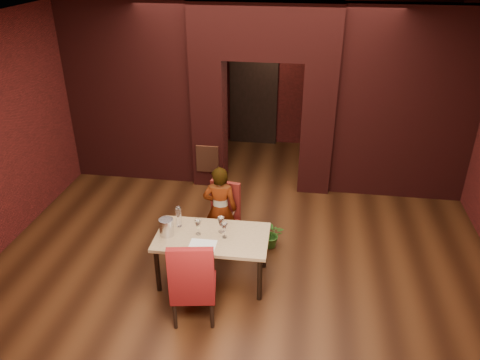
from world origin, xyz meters
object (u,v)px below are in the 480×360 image
object	(u,v)px
chair_near	(193,278)
wine_glass_a	(198,227)
wine_glass_b	(221,225)
wine_bucket	(167,227)
water_bottle	(179,216)
wine_glass_c	(224,230)
person_seated	(220,209)
potted_plant	(271,234)
dining_table	(213,257)
chair_far	(222,217)

from	to	relation	value
chair_near	wine_glass_a	size ratio (longest dim) A/B	5.54
wine_glass_b	wine_bucket	size ratio (longest dim) A/B	0.96
chair_near	wine_glass_b	size ratio (longest dim) A/B	5.15
wine_glass_b	water_bottle	bearing A→B (deg)	174.63
wine_glass_c	wine_glass_b	bearing A→B (deg)	119.38
person_seated	potted_plant	xyz separation A→B (m)	(0.72, 0.16, -0.45)
water_bottle	potted_plant	bearing A→B (deg)	30.38
chair_near	potted_plant	xyz separation A→B (m)	(0.77, 1.56, -0.35)
dining_table	chair_far	xyz separation A→B (m)	(-0.02, 0.76, 0.15)
chair_far	wine_glass_a	distance (m)	0.81
dining_table	wine_bucket	distance (m)	0.74
chair_far	wine_glass_c	xyz separation A→B (m)	(0.18, -0.76, 0.30)
water_bottle	wine_glass_a	bearing A→B (deg)	-26.79
water_bottle	wine_glass_b	bearing A→B (deg)	-5.37
dining_table	water_bottle	world-z (taller)	water_bottle
wine_glass_a	water_bottle	bearing A→B (deg)	153.21
chair_near	wine_glass_c	world-z (taller)	chair_near
chair_near	potted_plant	bearing A→B (deg)	-126.26
wine_glass_c	potted_plant	world-z (taller)	wine_glass_c
wine_glass_a	wine_bucket	world-z (taller)	wine_bucket
wine_glass_c	potted_plant	size ratio (longest dim) A/B	0.50
chair_far	wine_glass_b	distance (m)	0.72
wine_glass_a	potted_plant	xyz separation A→B (m)	(0.88, 0.83, -0.57)
wine_glass_c	wine_bucket	world-z (taller)	wine_bucket
chair_near	wine_glass_b	bearing A→B (deg)	-112.01
wine_glass_a	chair_near	bearing A→B (deg)	-81.84
potted_plant	chair_near	bearing A→B (deg)	-116.39
dining_table	wine_bucket	xyz separation A→B (m)	(-0.58, -0.06, 0.45)
wine_glass_c	water_bottle	world-z (taller)	water_bottle
potted_plant	wine_bucket	bearing A→B (deg)	-144.51
dining_table	person_seated	world-z (taller)	person_seated
dining_table	wine_bucket	bearing A→B (deg)	-175.17
person_seated	water_bottle	distance (m)	0.71
chair_near	water_bottle	size ratio (longest dim) A/B	3.78
wine_glass_b	wine_glass_c	xyz separation A→B (m)	(0.06, -0.11, -0.01)
wine_bucket	water_bottle	xyz separation A→B (m)	(0.10, 0.22, 0.03)
chair_far	wine_glass_b	size ratio (longest dim) A/B	4.45
wine_glass_a	potted_plant	size ratio (longest dim) A/B	0.49
chair_near	wine_glass_b	distance (m)	0.87
chair_near	potted_plant	size ratio (longest dim) A/B	2.69
potted_plant	water_bottle	bearing A→B (deg)	-149.62
dining_table	wine_glass_a	xyz separation A→B (m)	(-0.18, 0.01, 0.44)
dining_table	wine_glass_c	bearing A→B (deg)	-3.66
dining_table	water_bottle	size ratio (longest dim) A/B	4.86
wine_bucket	wine_glass_c	bearing A→B (deg)	4.08
wine_glass_b	potted_plant	xyz separation A→B (m)	(0.60, 0.74, -0.58)
chair_far	wine_bucket	bearing A→B (deg)	-114.92
dining_table	wine_glass_c	xyz separation A→B (m)	(0.16, -0.01, 0.44)
chair_far	wine_glass_c	distance (m)	0.84
wine_glass_a	water_bottle	world-z (taller)	water_bottle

